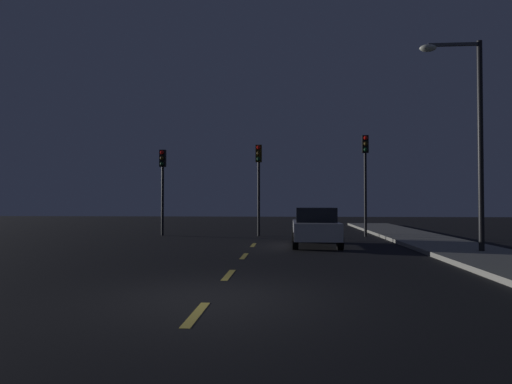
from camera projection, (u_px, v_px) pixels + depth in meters
name	position (u px, v px, depth m)	size (l,w,h in m)	color
ground_plane	(246.00, 254.00, 15.17)	(80.00, 80.00, 0.00)	black
sidewalk_curb_right	(475.00, 254.00, 14.63)	(3.00, 40.00, 0.15)	gray
lane_stripe_nearest	(196.00, 314.00, 6.99)	(0.16, 1.60, 0.01)	#EACC4C
lane_stripe_second	(229.00, 275.00, 10.78)	(0.16, 1.60, 0.01)	#EACC4C
lane_stripe_third	(244.00, 256.00, 14.57)	(0.16, 1.60, 0.01)	#EACC4C
lane_stripe_fourth	(253.00, 245.00, 18.36)	(0.16, 1.60, 0.01)	#EACC4C
traffic_signal_left	(163.00, 175.00, 23.68)	(0.32, 0.38, 4.53)	black
traffic_signal_center	(259.00, 172.00, 23.31)	(0.32, 0.38, 4.74)	black
traffic_signal_right	(365.00, 166.00, 22.92)	(0.32, 0.38, 5.19)	black
car_stopped_ahead	(315.00, 226.00, 18.04)	(1.86, 4.23, 1.54)	silver
street_lamp_right	(470.00, 125.00, 14.91)	(2.04, 0.36, 7.14)	black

